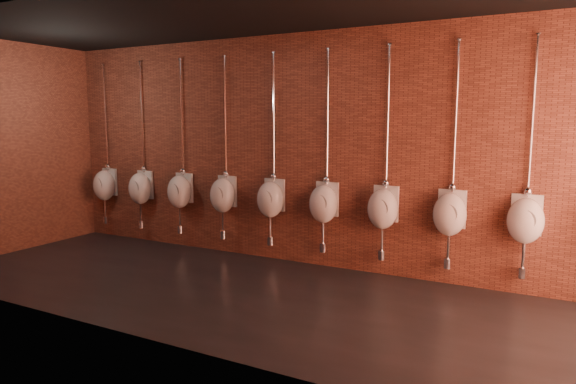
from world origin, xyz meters
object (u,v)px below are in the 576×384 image
Objects in this scene: urinal_0 at (105,184)px; urinal_2 at (180,191)px; urinal_8 at (526,219)px; urinal_6 at (383,208)px; urinal_7 at (450,213)px; urinal_1 at (140,187)px; urinal_4 at (271,198)px; urinal_5 at (324,203)px; urinal_3 at (223,194)px.

urinal_0 and urinal_2 have the same top height.
urinal_6 is at bearing 180.00° from urinal_8.
urinal_6 is 0.83m from urinal_7.
urinal_2 is at bearing 180.00° from urinal_7.
urinal_8 is at bearing 0.00° from urinal_7.
urinal_4 is (2.48, 0.00, 0.00)m from urinal_1.
urinal_4 is at bearing 0.00° from urinal_0.
urinal_0 is 4.14m from urinal_5.
urinal_3 is 2.48m from urinal_6.
urinal_0 is at bearing 180.00° from urinal_7.
urinal_0 is 1.00× the size of urinal_2.
urinal_5 is (0.83, 0.00, 0.00)m from urinal_4.
urinal_2 and urinal_3 have the same top height.
urinal_1 is 0.83m from urinal_2.
urinal_4 is 1.00× the size of urinal_7.
urinal_1 is 4.14m from urinal_6.
urinal_0 is at bearing 180.00° from urinal_4.
urinal_0 is at bearing 180.00° from urinal_5.
urinal_5 and urinal_8 have the same top height.
urinal_7 is at bearing 0.00° from urinal_6.
urinal_7 is (4.14, 0.00, 0.00)m from urinal_2.
urinal_8 is (0.83, 0.00, 0.00)m from urinal_7.
urinal_6 is (0.83, 0.00, 0.00)m from urinal_5.
urinal_2 is at bearing 0.00° from urinal_0.
urinal_6 is at bearing 0.00° from urinal_1.
urinal_3 and urinal_4 have the same top height.
urinal_6 and urinal_7 have the same top height.
urinal_0 is at bearing 180.00° from urinal_2.
urinal_0 is 1.00× the size of urinal_5.
urinal_5 is (3.31, 0.00, 0.00)m from urinal_1.
urinal_8 is (5.79, 0.00, 0.00)m from urinal_1.
urinal_3 is 1.00× the size of urinal_5.
urinal_0 is 3.31m from urinal_4.
urinal_6 is 1.00× the size of urinal_7.
urinal_7 is at bearing 180.00° from urinal_8.
urinal_1 and urinal_4 have the same top height.
urinal_7 is 1.00× the size of urinal_8.
urinal_3 is 3.31m from urinal_7.
urinal_5 and urinal_7 have the same top height.
urinal_4 and urinal_7 have the same top height.
urinal_6 is at bearing 0.00° from urinal_0.
urinal_3 is at bearing 180.00° from urinal_6.
urinal_0 is 2.48m from urinal_3.
urinal_4 is (0.83, 0.00, 0.00)m from urinal_3.
urinal_2 is 4.14m from urinal_7.
urinal_4 is at bearing 0.00° from urinal_2.
urinal_6 is at bearing 0.00° from urinal_4.
urinal_1 and urinal_6 have the same top height.
urinal_4 is at bearing 180.00° from urinal_5.
urinal_3 is (0.83, 0.00, 0.00)m from urinal_2.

